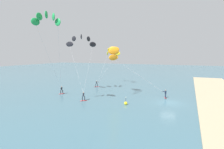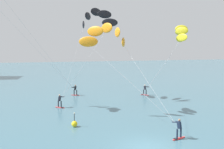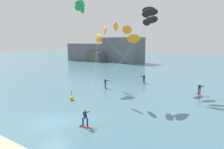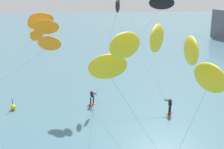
# 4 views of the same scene
# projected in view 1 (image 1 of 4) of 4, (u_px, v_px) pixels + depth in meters

# --- Properties ---
(ground_plane) EXTENTS (240.00, 240.00, 0.00)m
(ground_plane) POSITION_uv_depth(u_px,v_px,m) (169.00, 103.00, 32.26)
(ground_plane) COLOR #426B7A
(kitesurfer_nearshore) EXTENTS (7.37, 11.86, 10.16)m
(kitesurfer_nearshore) POSITION_uv_depth(u_px,v_px,m) (116.00, 55.00, 35.40)
(kitesurfer_nearshore) COLOR red
(kitesurfer_nearshore) RESTS_ON ground
(kitesurfer_mid_water) EXTENTS (7.18, 5.94, 10.80)m
(kitesurfer_mid_water) POSITION_uv_depth(u_px,v_px,m) (112.00, 52.00, 49.87)
(kitesurfer_mid_water) COLOR red
(kitesurfer_mid_water) RESTS_ON ground
(kitesurfer_far_out) EXTENTS (8.83, 7.72, 12.99)m
(kitesurfer_far_out) POSITION_uv_depth(u_px,v_px,m) (81.00, 42.00, 38.73)
(kitesurfer_far_out) COLOR red
(kitesurfer_far_out) RESTS_ON ground
(kitesurfer_downwind) EXTENTS (12.28, 8.52, 14.99)m
(kitesurfer_downwind) POSITION_uv_depth(u_px,v_px,m) (48.00, 24.00, 27.01)
(kitesurfer_downwind) COLOR red
(kitesurfer_downwind) RESTS_ON ground
(marker_buoy) EXTENTS (0.56, 0.56, 1.38)m
(marker_buoy) POSITION_uv_depth(u_px,v_px,m) (126.00, 103.00, 30.81)
(marker_buoy) COLOR yellow
(marker_buoy) RESTS_ON ground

